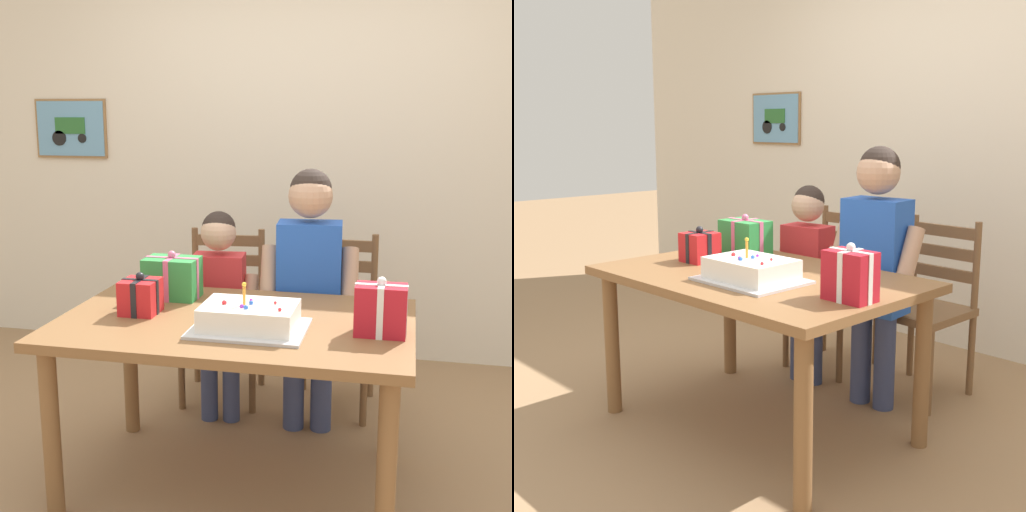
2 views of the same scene
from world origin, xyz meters
The scene contains 11 objects.
ground_plane centered at (0.00, 0.00, 0.00)m, with size 20.00×20.00×0.00m, color #997551.
back_wall centered at (-0.01, 1.75, 1.30)m, with size 6.40×0.11×2.60m.
dining_table centered at (0.00, 0.00, 0.64)m, with size 1.43×0.92×0.74m.
birthday_cake centered at (0.09, -0.12, 0.79)m, with size 0.44×0.34×0.19m.
gift_box_red_large centered at (-0.40, -0.01, 0.81)m, with size 0.15×0.16×0.18m.
gift_box_beside_cake centered at (-0.36, 0.25, 0.83)m, with size 0.24×0.17×0.22m.
gift_box_corner_small centered at (0.58, -0.07, 0.84)m, with size 0.20×0.13×0.23m.
chair_left centered at (-0.31, 0.92, 0.47)m, with size 0.46×0.46×0.92m.
chair_right centered at (0.30, 0.92, 0.47)m, with size 0.43×0.43×0.92m.
child_older centered at (0.21, 0.59, 0.79)m, with size 0.49×0.28×1.30m.
child_younger centered at (-0.24, 0.59, 0.66)m, with size 0.41×0.24×1.09m.
Camera 2 is at (2.13, -2.03, 1.40)m, focal length 46.97 mm.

